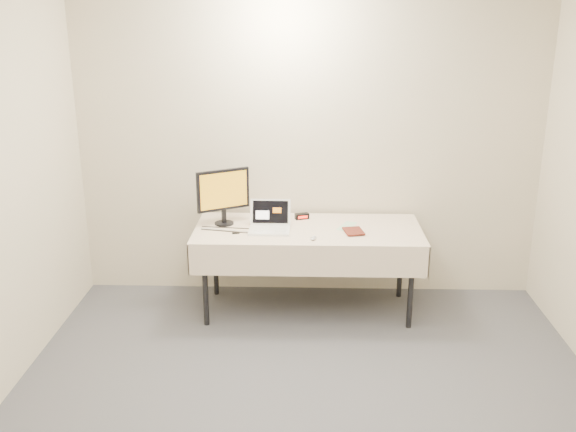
{
  "coord_description": "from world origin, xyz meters",
  "views": [
    {
      "loc": [
        -0.02,
        -2.94,
        2.45
      ],
      "look_at": [
        -0.16,
        1.99,
        0.86
      ],
      "focal_mm": 40.0,
      "sensor_mm": 36.0,
      "label": 1
    }
  ],
  "objects_px": {
    "table": "(308,235)",
    "laptop": "(270,223)",
    "monitor": "(223,193)",
    "book": "(345,221)"
  },
  "relations": [
    {
      "from": "monitor",
      "to": "book",
      "type": "bearing_deg",
      "value": -40.54
    },
    {
      "from": "laptop",
      "to": "monitor",
      "type": "distance_m",
      "value": 0.46
    },
    {
      "from": "monitor",
      "to": "laptop",
      "type": "bearing_deg",
      "value": -46.63
    },
    {
      "from": "monitor",
      "to": "book",
      "type": "xyz_separation_m",
      "value": [
        1.0,
        -0.2,
        -0.18
      ]
    },
    {
      "from": "table",
      "to": "book",
      "type": "distance_m",
      "value": 0.35
    },
    {
      "from": "book",
      "to": "table",
      "type": "bearing_deg",
      "value": 148.63
    },
    {
      "from": "laptop",
      "to": "table",
      "type": "bearing_deg",
      "value": 7.19
    },
    {
      "from": "table",
      "to": "monitor",
      "type": "distance_m",
      "value": 0.78
    },
    {
      "from": "table",
      "to": "laptop",
      "type": "relative_size",
      "value": 5.57
    },
    {
      "from": "laptop",
      "to": "monitor",
      "type": "xyz_separation_m",
      "value": [
        -0.39,
        0.12,
        0.22
      ]
    }
  ]
}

